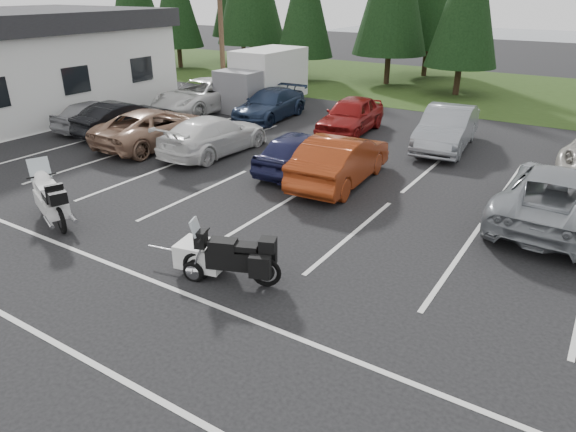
# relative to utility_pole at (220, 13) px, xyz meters

# --- Properties ---
(ground) EXTENTS (120.00, 120.00, 0.00)m
(ground) POSITION_rel_utility_pole_xyz_m (10.00, -12.00, -4.70)
(ground) COLOR black
(ground) RESTS_ON ground
(grass_strip) EXTENTS (80.00, 16.00, 0.01)m
(grass_strip) POSITION_rel_utility_pole_xyz_m (10.00, 12.00, -4.69)
(grass_strip) COLOR #203310
(grass_strip) RESTS_ON ground
(utility_pole) EXTENTS (1.60, 0.26, 9.00)m
(utility_pole) POSITION_rel_utility_pole_xyz_m (0.00, 0.00, 0.00)
(utility_pole) COLOR #473321
(utility_pole) RESTS_ON ground
(box_truck) EXTENTS (2.40, 5.60, 2.90)m
(box_truck) POSITION_rel_utility_pole_xyz_m (2.00, 0.50, -3.25)
(box_truck) COLOR silver
(box_truck) RESTS_ON ground
(stall_markings) EXTENTS (32.00, 16.00, 0.01)m
(stall_markings) POSITION_rel_utility_pole_xyz_m (10.00, -10.00, -4.69)
(stall_markings) COLOR silver
(stall_markings) RESTS_ON ground
(car_near_0) EXTENTS (1.62, 3.98, 1.35)m
(car_near_0) POSITION_rel_utility_pole_xyz_m (-1.42, -7.41, -4.02)
(car_near_0) COLOR #A4A4A9
(car_near_0) RESTS_ON ground
(car_near_1) EXTENTS (1.81, 4.46, 1.44)m
(car_near_1) POSITION_rel_utility_pole_xyz_m (0.40, -7.37, -3.98)
(car_near_1) COLOR black
(car_near_1) RESTS_ON ground
(car_near_2) EXTENTS (2.46, 5.32, 1.48)m
(car_near_2) POSITION_rel_utility_pole_xyz_m (2.74, -7.77, -3.96)
(car_near_2) COLOR #936D55
(car_near_2) RESTS_ON ground
(car_near_3) EXTENTS (2.14, 5.02, 1.44)m
(car_near_3) POSITION_rel_utility_pole_xyz_m (5.50, -7.38, -3.98)
(car_near_3) COLOR white
(car_near_3) RESTS_ON ground
(car_near_4) EXTENTS (1.87, 4.26, 1.43)m
(car_near_4) POSITION_rel_utility_pole_xyz_m (9.34, -7.39, -3.98)
(car_near_4) COLOR #191B40
(car_near_4) RESTS_ON ground
(car_near_5) EXTENTS (2.04, 4.98, 1.61)m
(car_near_5) POSITION_rel_utility_pole_xyz_m (11.12, -7.72, -3.89)
(car_near_5) COLOR maroon
(car_near_5) RESTS_ON ground
(car_near_6) EXTENTS (2.87, 5.84, 1.60)m
(car_near_6) POSITION_rel_utility_pole_xyz_m (17.49, -7.36, -3.90)
(car_near_6) COLOR gray
(car_near_6) RESTS_ON ground
(car_far_0) EXTENTS (2.85, 5.88, 1.61)m
(car_far_0) POSITION_rel_utility_pole_xyz_m (0.17, -1.95, -3.89)
(car_far_0) COLOR silver
(car_far_0) RESTS_ON ground
(car_far_1) EXTENTS (2.31, 4.99, 1.41)m
(car_far_1) POSITION_rel_utility_pole_xyz_m (4.11, -1.57, -3.99)
(car_far_1) COLOR #1A2843
(car_far_1) RESTS_ON ground
(car_far_2) EXTENTS (2.21, 4.72, 1.56)m
(car_far_2) POSITION_rel_utility_pole_xyz_m (8.58, -1.80, -3.92)
(car_far_2) COLOR maroon
(car_far_2) RESTS_ON ground
(car_far_3) EXTENTS (2.22, 5.13, 1.64)m
(car_far_3) POSITION_rel_utility_pole_xyz_m (12.84, -1.91, -3.88)
(car_far_3) COLOR gray
(car_far_3) RESTS_ON ground
(touring_motorcycle) EXTENTS (3.02, 1.92, 1.61)m
(touring_motorcycle) POSITION_rel_utility_pole_xyz_m (5.87, -14.69, -3.89)
(touring_motorcycle) COLOR white
(touring_motorcycle) RESTS_ON ground
(cargo_trailer) EXTENTS (1.72, 1.17, 0.73)m
(cargo_trailer) POSITION_rel_utility_pole_xyz_m (11.18, -14.58, -4.33)
(cargo_trailer) COLOR white
(cargo_trailer) RESTS_ON ground
(adventure_motorcycle) EXTENTS (2.59, 1.69, 1.49)m
(adventure_motorcycle) POSITION_rel_utility_pole_xyz_m (12.02, -14.60, -3.95)
(adventure_motorcycle) COLOR black
(adventure_motorcycle) RESTS_ON ground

